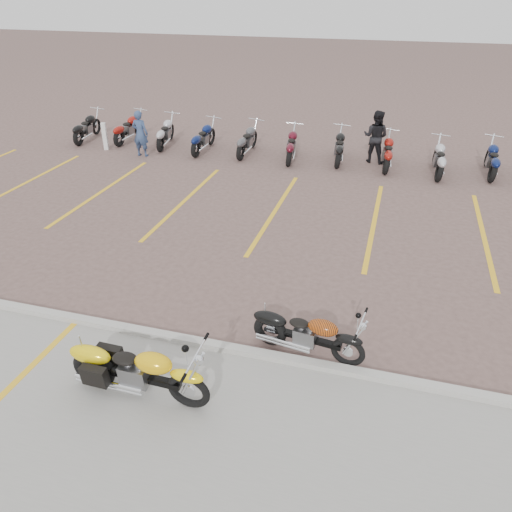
{
  "coord_description": "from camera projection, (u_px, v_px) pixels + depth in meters",
  "views": [
    {
      "loc": [
        3.04,
        -8.33,
        5.63
      ],
      "look_at": [
        0.59,
        0.09,
        0.75
      ],
      "focal_mm": 35.0,
      "sensor_mm": 36.0,
      "label": 1
    }
  ],
  "objects": [
    {
      "name": "parking_stripes",
      "position": [
        275.0,
        211.0,
        13.82
      ],
      "size": [
        38.0,
        5.5,
        0.01
      ],
      "primitive_type": null,
      "color": "gold",
      "rests_on": "ground"
    },
    {
      "name": "person_a",
      "position": [
        140.0,
        134.0,
        17.74
      ],
      "size": [
        0.6,
        0.4,
        1.63
      ],
      "primitive_type": "imported",
      "rotation": [
        0.0,
        0.0,
        3.12
      ],
      "color": "navy",
      "rests_on": "ground"
    },
    {
      "name": "curb",
      "position": [
        191.0,
        341.0,
        8.76
      ],
      "size": [
        60.0,
        0.18,
        0.12
      ],
      "primitive_type": "cube",
      "color": "#ADAAA3",
      "rests_on": "ground"
    },
    {
      "name": "ground",
      "position": [
        228.0,
        285.0,
        10.47
      ],
      "size": [
        100.0,
        100.0,
        0.0
      ],
      "primitive_type": "plane",
      "color": "#745953",
      "rests_on": "ground"
    },
    {
      "name": "flame_cruiser",
      "position": [
        306.0,
        335.0,
        8.37
      ],
      "size": [
        1.97,
        0.42,
        0.81
      ],
      "rotation": [
        0.08,
        0.0,
        -0.14
      ],
      "color": "black",
      "rests_on": "ground"
    },
    {
      "name": "person_b",
      "position": [
        376.0,
        137.0,
        17.12
      ],
      "size": [
        1.0,
        0.86,
        1.78
      ],
      "primitive_type": "imported",
      "rotation": [
        0.0,
        0.0,
        2.91
      ],
      "color": "black",
      "rests_on": "ground"
    },
    {
      "name": "concrete_apron",
      "position": [
        119.0,
        458.0,
        6.69
      ],
      "size": [
        60.0,
        5.0,
        0.01
      ],
      "primitive_type": "cube",
      "color": "#9E9B93",
      "rests_on": "ground"
    },
    {
      "name": "bg_bike_row",
      "position": [
        314.0,
        145.0,
        17.46
      ],
      "size": [
        18.96,
        2.05,
        1.1
      ],
      "color": "black",
      "rests_on": "ground"
    },
    {
      "name": "bollard",
      "position": [
        105.0,
        136.0,
        18.57
      ],
      "size": [
        0.19,
        0.19,
        1.0
      ],
      "primitive_type": "cube",
      "rotation": [
        0.0,
        0.0,
        0.3
      ],
      "color": "white",
      "rests_on": "ground"
    },
    {
      "name": "yellow_cruiser",
      "position": [
        137.0,
        371.0,
        7.49
      ],
      "size": [
        2.28,
        0.34,
        0.94
      ],
      "rotation": [
        0.1,
        0.0,
        -0.02
      ],
      "color": "black",
      "rests_on": "ground"
    }
  ]
}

